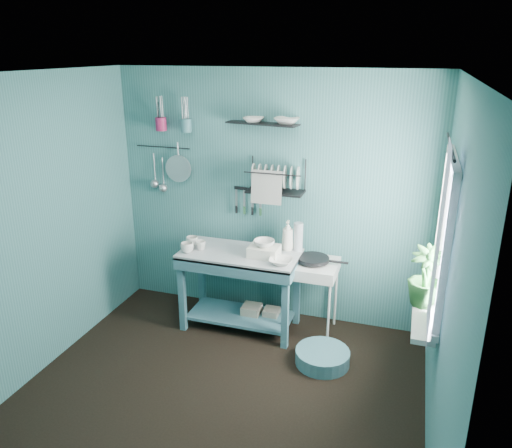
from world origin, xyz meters
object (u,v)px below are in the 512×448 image
(soap_bottle, at_px, (288,235))
(floor_basin, at_px, (322,357))
(potted_plant, at_px, (426,276))
(mug_left, at_px, (187,248))
(storage_tin_large, at_px, (252,315))
(mug_mid, at_px, (201,245))
(colander, at_px, (178,169))
(mug_right, at_px, (192,242))
(frying_pan, at_px, (313,259))
(hotplate_stand, at_px, (312,298))
(storage_tin_small, at_px, (271,318))
(utensil_cup_teal, at_px, (186,125))
(wash_tub, at_px, (264,251))
(water_bottle, at_px, (298,237))
(utensil_cup_magenta, at_px, (161,124))
(work_counter, at_px, (240,290))
(dish_rack, at_px, (275,176))

(soap_bottle, height_order, floor_basin, soap_bottle)
(potted_plant, bearing_deg, mug_left, 168.79)
(mug_left, distance_m, storage_tin_large, 0.97)
(mug_mid, bearing_deg, colander, 134.26)
(mug_right, relative_size, soap_bottle, 0.41)
(frying_pan, xyz_separation_m, colander, (-1.49, 0.24, 0.71))
(mug_left, relative_size, hotplate_stand, 0.17)
(mug_left, height_order, storage_tin_small, mug_left)
(utensil_cup_teal, distance_m, storage_tin_small, 2.10)
(colander, distance_m, floor_basin, 2.34)
(frying_pan, distance_m, storage_tin_small, 0.79)
(wash_tub, bearing_deg, mug_mid, -176.37)
(soap_bottle, relative_size, water_bottle, 1.07)
(mug_left, xyz_separation_m, mug_mid, (0.10, 0.10, -0.00))
(colander, distance_m, storage_tin_large, 1.68)
(mug_left, relative_size, frying_pan, 0.41)
(floor_basin, bearing_deg, utensil_cup_magenta, 158.86)
(mug_right, distance_m, wash_tub, 0.75)
(work_counter, distance_m, colander, 1.40)
(mug_left, relative_size, storage_tin_large, 0.56)
(work_counter, distance_m, floor_basin, 1.04)
(work_counter, relative_size, mug_left, 9.27)
(frying_pan, relative_size, utensil_cup_teal, 2.31)
(soap_bottle, distance_m, water_bottle, 0.10)
(frying_pan, height_order, dish_rack, dish_rack)
(hotplate_stand, relative_size, potted_plant, 1.59)
(water_bottle, xyz_separation_m, frying_pan, (0.17, -0.10, -0.17))
(utensil_cup_magenta, bearing_deg, utensil_cup_teal, 0.00)
(utensil_cup_teal, distance_m, storage_tin_large, 2.01)
(dish_rack, bearing_deg, utensil_cup_teal, 175.03)
(mug_mid, xyz_separation_m, frying_pan, (1.07, 0.18, -0.08))
(water_bottle, bearing_deg, hotplate_stand, -29.54)
(mug_right, distance_m, frying_pan, 1.20)
(hotplate_stand, bearing_deg, mug_mid, -169.45)
(mug_mid, distance_m, utensil_cup_teal, 1.19)
(hotplate_stand, bearing_deg, work_counter, -169.13)
(utensil_cup_teal, bearing_deg, water_bottle, -5.55)
(wash_tub, height_order, utensil_cup_magenta, utensil_cup_magenta)
(work_counter, height_order, potted_plant, potted_plant)
(utensil_cup_magenta, bearing_deg, mug_mid, -34.92)
(work_counter, distance_m, soap_bottle, 0.72)
(soap_bottle, bearing_deg, storage_tin_large, -154.89)
(mug_right, distance_m, floor_basin, 1.66)
(utensil_cup_teal, distance_m, potted_plant, 2.67)
(hotplate_stand, bearing_deg, storage_tin_large, -172.20)
(potted_plant, bearing_deg, floor_basin, 165.01)
(potted_plant, bearing_deg, frying_pan, 144.26)
(hotplate_stand, relative_size, utensil_cup_teal, 5.71)
(wash_tub, bearing_deg, work_counter, 175.43)
(soap_bottle, relative_size, dish_rack, 0.54)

